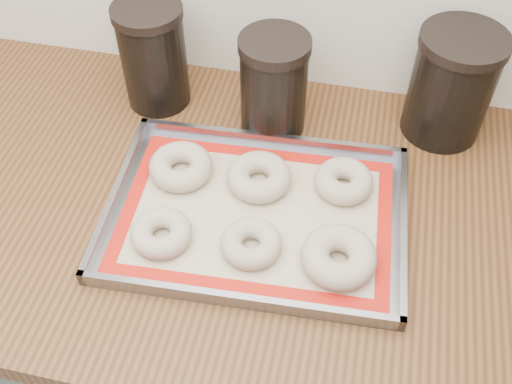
% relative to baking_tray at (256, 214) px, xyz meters
% --- Properties ---
extents(cabinet, '(3.00, 0.65, 0.86)m').
position_rel_baking_tray_xyz_m(cabinet, '(0.02, 0.02, -0.48)').
color(cabinet, slate).
rests_on(cabinet, floor).
extents(countertop, '(3.06, 0.68, 0.04)m').
position_rel_baking_tray_xyz_m(countertop, '(0.02, 0.02, -0.03)').
color(countertop, brown).
rests_on(countertop, cabinet).
extents(baking_tray, '(0.48, 0.35, 0.03)m').
position_rel_baking_tray_xyz_m(baking_tray, '(0.00, 0.00, 0.00)').
color(baking_tray, gray).
rests_on(baking_tray, countertop).
extents(baking_mat, '(0.44, 0.31, 0.00)m').
position_rel_baking_tray_xyz_m(baking_mat, '(-0.00, 0.00, -0.00)').
color(baking_mat, '#C6B793').
rests_on(baking_mat, baking_tray).
extents(bagel_front_left, '(0.11, 0.11, 0.03)m').
position_rel_baking_tray_xyz_m(bagel_front_left, '(-0.13, -0.08, 0.01)').
color(bagel_front_left, '#BCA991').
rests_on(bagel_front_left, baking_mat).
extents(bagel_front_mid, '(0.10, 0.10, 0.03)m').
position_rel_baking_tray_xyz_m(bagel_front_mid, '(0.01, -0.07, 0.01)').
color(bagel_front_mid, '#BCA991').
rests_on(bagel_front_mid, baking_mat).
extents(bagel_front_right, '(0.13, 0.13, 0.04)m').
position_rel_baking_tray_xyz_m(bagel_front_right, '(0.14, -0.07, 0.02)').
color(bagel_front_right, '#BCA991').
rests_on(bagel_front_right, baking_mat).
extents(bagel_back_left, '(0.14, 0.14, 0.04)m').
position_rel_baking_tray_xyz_m(bagel_back_left, '(-0.14, 0.06, 0.02)').
color(bagel_back_left, '#BCA991').
rests_on(bagel_back_left, baking_mat).
extents(bagel_back_mid, '(0.13, 0.13, 0.04)m').
position_rel_baking_tray_xyz_m(bagel_back_mid, '(-0.01, 0.06, 0.02)').
color(bagel_back_mid, '#BCA991').
rests_on(bagel_back_mid, baking_mat).
extents(bagel_back_right, '(0.12, 0.12, 0.04)m').
position_rel_baking_tray_xyz_m(bagel_back_right, '(0.13, 0.08, 0.02)').
color(bagel_back_right, '#BCA991').
rests_on(bagel_back_right, baking_mat).
extents(canister_left, '(0.12, 0.12, 0.19)m').
position_rel_baking_tray_xyz_m(canister_left, '(-0.24, 0.24, 0.09)').
color(canister_left, black).
rests_on(canister_left, countertop).
extents(canister_mid, '(0.12, 0.12, 0.18)m').
position_rel_baking_tray_xyz_m(canister_mid, '(-0.02, 0.21, 0.09)').
color(canister_mid, black).
rests_on(canister_mid, countertop).
extents(canister_right, '(0.14, 0.14, 0.19)m').
position_rel_baking_tray_xyz_m(canister_right, '(0.28, 0.27, 0.09)').
color(canister_right, black).
rests_on(canister_right, countertop).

